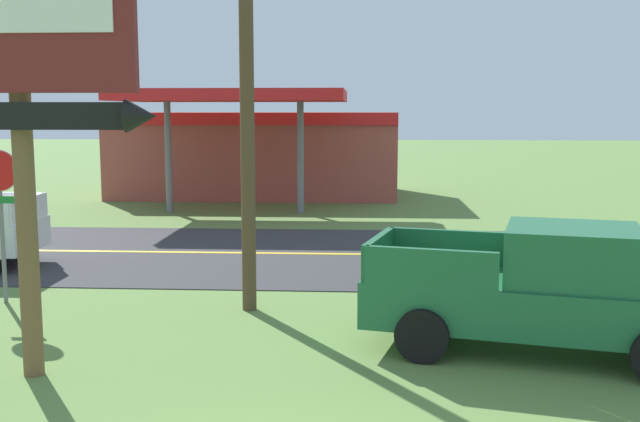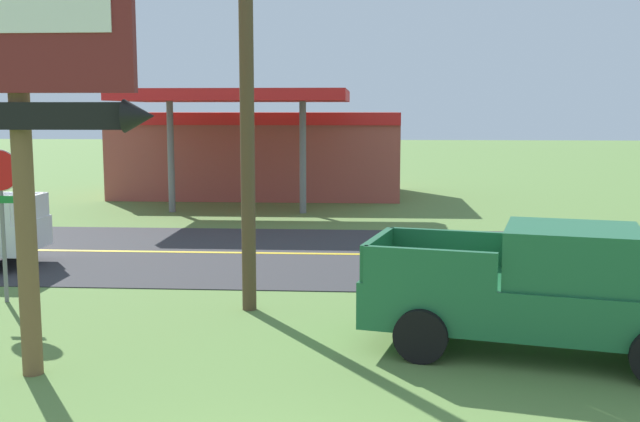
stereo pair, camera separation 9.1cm
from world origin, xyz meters
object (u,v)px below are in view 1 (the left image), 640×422
utility_pole (246,51)px  gas_station (257,151)px  stop_sign (0,198)px  motel_sign (18,52)px  pickup_green_parked_on_lawn (544,291)px

utility_pole → gas_station: size_ratio=0.74×
stop_sign → utility_pole: (4.77, -0.22, 2.70)m
motel_sign → pickup_green_parked_on_lawn: 8.20m
utility_pole → pickup_green_parked_on_lawn: (4.85, -2.20, -3.76)m
motel_sign → gas_station: motel_sign is taller
motel_sign → utility_pole: 4.49m
stop_sign → pickup_green_parked_on_lawn: size_ratio=0.53×
motel_sign → utility_pole: size_ratio=0.72×
gas_station → stop_sign: bearing=-96.7°
motel_sign → utility_pole: utility_pole is taller
motel_sign → gas_station: (-0.17, 22.73, -2.49)m
gas_station → motel_sign: bearing=-89.6°
motel_sign → gas_station: size_ratio=0.54×
utility_pole → pickup_green_parked_on_lawn: bearing=-24.4°
pickup_green_parked_on_lawn → utility_pole: bearing=155.6°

